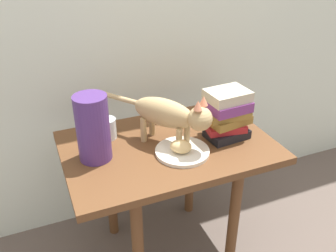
% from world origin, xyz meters
% --- Properties ---
extents(ground_plane, '(6.00, 6.00, 0.00)m').
position_xyz_m(ground_plane, '(0.00, 0.00, 0.00)').
color(ground_plane, brown).
extents(side_table, '(0.81, 0.54, 0.58)m').
position_xyz_m(side_table, '(0.00, 0.00, 0.49)').
color(side_table, brown).
rests_on(side_table, ground).
extents(plate, '(0.21, 0.21, 0.01)m').
position_xyz_m(plate, '(0.02, -0.08, 0.58)').
color(plate, silver).
rests_on(plate, side_table).
extents(bread_roll, '(0.10, 0.09, 0.05)m').
position_xyz_m(bread_roll, '(0.01, -0.09, 0.61)').
color(bread_roll, '#E0BC7A').
rests_on(bread_roll, plate).
extents(cat, '(0.31, 0.40, 0.23)m').
position_xyz_m(cat, '(0.01, -0.01, 0.71)').
color(cat, tan).
rests_on(cat, side_table).
extents(book_stack, '(0.19, 0.14, 0.20)m').
position_xyz_m(book_stack, '(0.23, -0.04, 0.68)').
color(book_stack, black).
rests_on(book_stack, side_table).
extents(green_vase, '(0.12, 0.12, 0.25)m').
position_xyz_m(green_vase, '(-0.28, 0.01, 0.70)').
color(green_vase, '#4C2D72').
rests_on(green_vase, side_table).
extents(candle_jar, '(0.07, 0.07, 0.08)m').
position_xyz_m(candle_jar, '(-0.20, 0.14, 0.61)').
color(candle_jar, silver).
rests_on(candle_jar, side_table).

